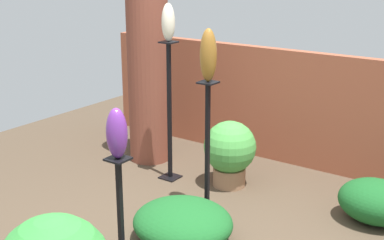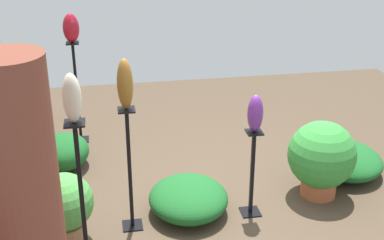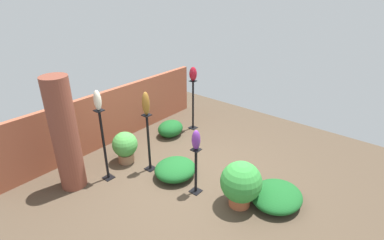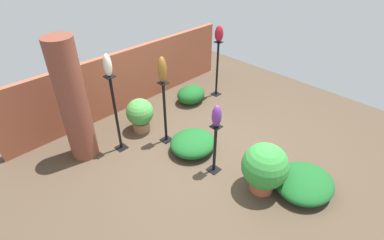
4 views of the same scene
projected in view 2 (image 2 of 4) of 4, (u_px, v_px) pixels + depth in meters
name	position (u px, v px, depth m)	size (l,w,h in m)	color
ground_plane	(214.00, 203.00, 5.82)	(8.00, 8.00, 0.00)	#4C3D2D
brick_pillar	(28.00, 213.00, 3.64)	(0.48, 0.48, 2.25)	brown
pedestal_ruby	(77.00, 97.00, 6.99)	(0.20, 0.20, 1.36)	black
pedestal_violet	(252.00, 177.00, 5.47)	(0.20, 0.20, 0.95)	black
pedestal_ivory	(83.00, 214.00, 4.37)	(0.20, 0.20, 1.53)	black
pedestal_bronze	(130.00, 175.00, 5.18)	(0.20, 0.20, 1.29)	black
art_vase_ruby	(71.00, 28.00, 6.62)	(0.19, 0.20, 0.36)	maroon
art_vase_violet	(255.00, 113.00, 5.19)	(0.16, 0.16, 0.39)	#6B2D8C
art_vase_ivory	(72.00, 98.00, 3.96)	(0.14, 0.14, 0.39)	beige
art_vase_bronze	(125.00, 84.00, 4.81)	(0.16, 0.15, 0.48)	brown
potted_plant_front_left	(65.00, 206.00, 5.04)	(0.56, 0.56, 0.72)	#936B4C
potted_plant_walkway_edge	(322.00, 157.00, 5.79)	(0.74, 0.74, 0.87)	#B25B38
foliage_bed_east	(343.00, 159.00, 6.41)	(1.01, 0.90, 0.31)	#195923
foliage_bed_west	(188.00, 198.00, 5.58)	(0.89, 0.83, 0.34)	#195923
foliage_bed_center	(64.00, 151.00, 6.49)	(0.71, 0.59, 0.41)	#195923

